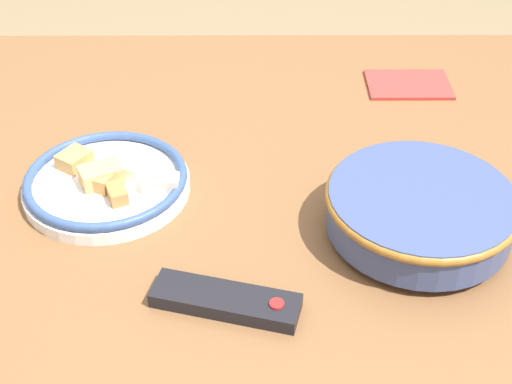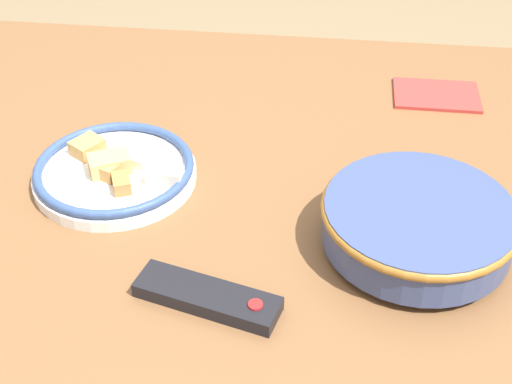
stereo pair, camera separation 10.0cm
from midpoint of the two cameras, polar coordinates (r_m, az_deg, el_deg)
name	(u,v)px [view 1 (the left image)]	position (r m, az deg, el deg)	size (l,w,h in m)	color
dining_table	(206,222)	(1.13, -6.56, -2.48)	(1.35, 1.03, 0.73)	brown
noodle_bowl	(420,210)	(0.98, 10.14, -1.54)	(0.26, 0.26, 0.07)	#384775
food_plate	(107,182)	(1.09, -14.45, 0.69)	(0.25, 0.25, 0.04)	white
tv_remote	(226,301)	(0.89, -5.71, -8.78)	(0.19, 0.10, 0.02)	black
folded_napkin	(408,84)	(1.35, 10.01, 8.40)	(0.15, 0.11, 0.01)	#B2332D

